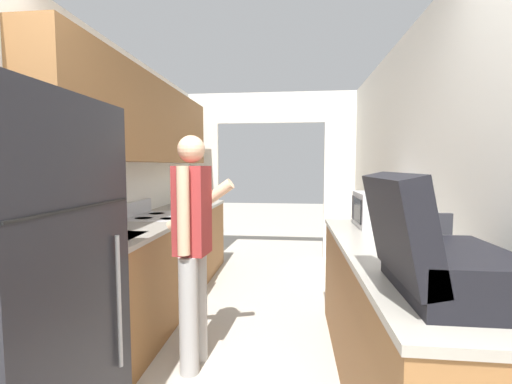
% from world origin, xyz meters
% --- Properties ---
extents(wall_left, '(0.38, 6.83, 2.50)m').
position_xyz_m(wall_left, '(-1.20, 2.02, 1.51)').
color(wall_left, silver).
rests_on(wall_left, ground_plane).
extents(wall_right, '(0.06, 6.83, 2.50)m').
position_xyz_m(wall_right, '(1.29, 1.62, 1.25)').
color(wall_right, silver).
rests_on(wall_right, ground_plane).
extents(wall_far_with_doorway, '(2.91, 0.06, 2.50)m').
position_xyz_m(wall_far_with_doorway, '(0.00, 4.46, 1.44)').
color(wall_far_with_doorway, silver).
rests_on(wall_far_with_doorway, ground_plane).
extents(counter_left, '(0.62, 3.09, 0.91)m').
position_xyz_m(counter_left, '(-0.96, 2.57, 0.46)').
color(counter_left, brown).
rests_on(counter_left, ground_plane).
extents(counter_right, '(0.62, 2.29, 0.91)m').
position_xyz_m(counter_right, '(0.96, 1.35, 0.46)').
color(counter_right, brown).
rests_on(counter_right, ground_plane).
extents(refrigerator, '(0.74, 0.82, 1.71)m').
position_xyz_m(refrigerator, '(-0.90, 0.60, 0.85)').
color(refrigerator, black).
rests_on(refrigerator, ground_plane).
extents(range_oven, '(0.66, 0.73, 1.05)m').
position_xyz_m(range_oven, '(-0.95, 2.51, 0.46)').
color(range_oven, '#B7B7BC').
rests_on(range_oven, ground_plane).
extents(person, '(0.52, 0.40, 1.61)m').
position_xyz_m(person, '(-0.34, 1.51, 0.86)').
color(person, '#9E9E9E').
rests_on(person, ground_plane).
extents(suitcase, '(0.49, 0.59, 0.47)m').
position_xyz_m(suitcase, '(0.88, 0.62, 1.06)').
color(suitcase, black).
rests_on(suitcase, counter_right).
extents(microwave, '(0.38, 0.46, 0.28)m').
position_xyz_m(microwave, '(1.05, 2.10, 1.05)').
color(microwave, '#B7B7BC').
rests_on(microwave, counter_right).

